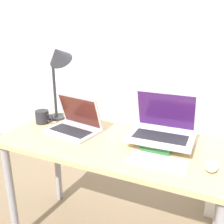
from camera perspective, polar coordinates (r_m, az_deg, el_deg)
wall_back at (r=2.46m, az=11.47°, el=16.54°), size 8.00×0.05×2.70m
desk at (r=1.61m, az=0.48°, el=-9.60°), size 1.37×0.63×0.77m
laptop_left at (r=1.70m, az=-8.17°, el=-2.68°), size 0.36×0.28×0.23m
book_stack at (r=1.53m, az=10.36°, el=-6.17°), size 0.20×0.23×0.05m
laptop_on_books at (r=1.50m, az=10.94°, el=-3.43°), size 0.36×0.27×0.26m
wireless_keyboard at (r=1.36m, az=9.87°, el=-10.51°), size 0.30×0.13×0.01m
mouse at (r=1.36m, az=20.87°, el=-10.91°), size 0.07×0.11×0.03m
mug at (r=1.88m, az=-14.87°, el=-1.04°), size 0.14×0.09×0.09m
desk_lamp at (r=1.81m, az=-11.71°, el=10.35°), size 0.23×0.20×0.55m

